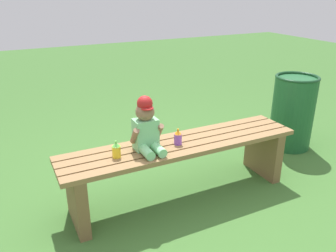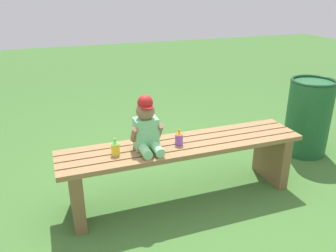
% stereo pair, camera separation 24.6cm
% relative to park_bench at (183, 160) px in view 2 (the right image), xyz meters
% --- Properties ---
extents(ground_plane, '(16.00, 16.00, 0.00)m').
position_rel_park_bench_xyz_m(ground_plane, '(0.00, 0.00, -0.33)').
color(ground_plane, '#3D6B2D').
extents(park_bench, '(1.89, 0.41, 0.48)m').
position_rel_park_bench_xyz_m(park_bench, '(0.00, 0.00, 0.00)').
color(park_bench, olive).
rests_on(park_bench, ground_plane).
extents(child_figure, '(0.23, 0.27, 0.40)m').
position_rel_park_bench_xyz_m(child_figure, '(-0.29, 0.01, 0.32)').
color(child_figure, '#7FCC8C').
rests_on(child_figure, park_bench).
extents(sippy_cup_left, '(0.06, 0.06, 0.12)m').
position_rel_park_bench_xyz_m(sippy_cup_left, '(-0.53, -0.01, 0.20)').
color(sippy_cup_left, yellow).
rests_on(sippy_cup_left, park_bench).
extents(sippy_cup_right, '(0.06, 0.06, 0.12)m').
position_rel_park_bench_xyz_m(sippy_cup_right, '(-0.04, -0.01, 0.20)').
color(sippy_cup_right, '#8C4CCC').
rests_on(sippy_cup_right, park_bench).
extents(trash_bin, '(0.43, 0.43, 0.76)m').
position_rel_park_bench_xyz_m(trash_bin, '(1.47, 0.32, 0.05)').
color(trash_bin, '#1E592D').
rests_on(trash_bin, ground_plane).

